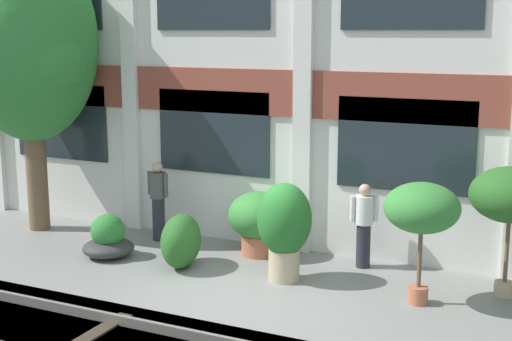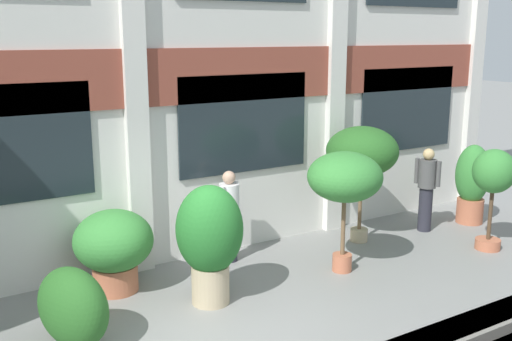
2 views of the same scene
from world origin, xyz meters
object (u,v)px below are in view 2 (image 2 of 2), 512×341
potted_plant_low_pan (362,153)px  potted_plant_terracotta_small (494,177)px  potted_plant_fluted_column (472,182)px  potted_plant_stone_basin (210,236)px  potted_plant_ribbed_drum (114,245)px  potted_plant_tall_urn (345,179)px  resident_by_doorway (229,213)px  topiary_hedge (73,307)px  resident_near_plants (427,187)px

potted_plant_low_pan → potted_plant_terracotta_small: bearing=-42.8°
potted_plant_terracotta_small → potted_plant_fluted_column: (1.00, 1.21, -0.46)m
potted_plant_stone_basin → potted_plant_ribbed_drum: bearing=132.3°
potted_plant_terracotta_small → potted_plant_ribbed_drum: 6.54m
potted_plant_tall_urn → potted_plant_fluted_column: potted_plant_tall_urn is taller
resident_by_doorway → potted_plant_ribbed_drum: bearing=-115.5°
potted_plant_stone_basin → potted_plant_terracotta_small: size_ratio=0.95×
potted_plant_fluted_column → topiary_hedge: potted_plant_fluted_column is taller
potted_plant_low_pan → potted_plant_tall_urn: potted_plant_low_pan is taller
resident_near_plants → potted_plant_tall_urn: bearing=-2.0°
potted_plant_low_pan → potted_plant_tall_urn: (-1.20, -0.95, -0.14)m
potted_plant_terracotta_small → potted_plant_low_pan: (-1.67, 1.55, 0.36)m
potted_plant_stone_basin → resident_by_doorway: 1.65m
potted_plant_terracotta_small → potted_plant_fluted_column: size_ratio=1.13×
potted_plant_ribbed_drum → potted_plant_fluted_column: size_ratio=0.77×
potted_plant_tall_urn → potted_plant_fluted_column: bearing=8.9°
potted_plant_terracotta_small → potted_plant_tall_urn: size_ratio=0.92×
potted_plant_terracotta_small → topiary_hedge: bearing=175.9°
potted_plant_terracotta_small → topiary_hedge: (-7.23, 0.52, -0.82)m
potted_plant_tall_urn → resident_near_plants: bearing=15.2°
potted_plant_stone_basin → potted_plant_tall_urn: bearing=-2.0°
potted_plant_terracotta_small → resident_by_doorway: size_ratio=1.16×
resident_by_doorway → resident_near_plants: size_ratio=0.96×
topiary_hedge → potted_plant_low_pan: bearing=10.5°
potted_plant_low_pan → potted_plant_fluted_column: size_ratio=1.33×
potted_plant_stone_basin → potted_plant_low_pan: 3.74m
potted_plant_stone_basin → potted_plant_fluted_column: 6.27m
potted_plant_stone_basin → resident_near_plants: size_ratio=1.06×
potted_plant_stone_basin → potted_plant_low_pan: size_ratio=0.80×
resident_near_plants → topiary_hedge: (-7.06, -0.82, -0.38)m
potted_plant_terracotta_small → potted_plant_fluted_column: 1.64m
potted_plant_fluted_column → resident_near_plants: bearing=173.8°
potted_plant_terracotta_small → potted_plant_tall_urn: 2.95m
topiary_hedge → resident_near_plants: bearing=6.6°
potted_plant_stone_basin → potted_plant_ribbed_drum: size_ratio=1.39×
resident_by_doorway → potted_plant_stone_basin: bearing=-69.0°
potted_plant_terracotta_small → potted_plant_ribbed_drum: size_ratio=1.46×
resident_by_doorway → topiary_hedge: bearing=-94.4°
potted_plant_stone_basin → topiary_hedge: potted_plant_stone_basin is taller
potted_plant_ribbed_drum → topiary_hedge: 1.62m
potted_plant_low_pan → potted_plant_ribbed_drum: (-4.59, 0.25, -0.96)m
potted_plant_fluted_column → resident_by_doorway: (-5.21, 0.75, -0.02)m
potted_plant_stone_basin → resident_by_doorway: bearing=50.9°
potted_plant_tall_urn → potted_plant_stone_basin: bearing=178.0°
potted_plant_ribbed_drum → resident_by_doorway: size_ratio=0.80×
potted_plant_fluted_column → resident_near_plants: (-1.18, 0.13, 0.02)m
potted_plant_fluted_column → resident_near_plants: 1.18m
potted_plant_ribbed_drum → potted_plant_tall_urn: bearing=-19.5°
potted_plant_tall_urn → resident_near_plants: size_ratio=1.20×
potted_plant_terracotta_small → resident_near_plants: potted_plant_terracotta_small is taller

